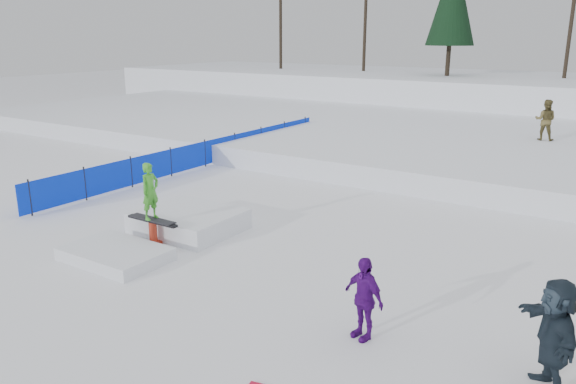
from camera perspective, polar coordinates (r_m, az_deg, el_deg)
The scene contains 8 objects.
ground at distance 13.94m, azimuth -6.29°, elevation -5.92°, with size 120.00×120.00×0.00m, color white.
snow_berm at distance 40.97m, azimuth 21.75°, elevation 9.14°, with size 60.00×14.00×2.40m, color white.
snow_midrise at distance 27.63m, azimuth 15.35°, elevation 5.34°, with size 50.00×18.00×0.80m, color white.
safety_fence at distance 22.68m, azimuth -8.42°, elevation 3.93°, with size 0.05×16.00×1.10m.
walker_olive at distance 26.07m, azimuth 24.68°, elevation 6.67°, with size 0.83×0.65×1.71m, color brown.
spectator_purple at distance 9.90m, azimuth 7.68°, elevation -10.62°, with size 0.88×0.37×1.50m, color #4F0C7C.
spectator_dark at distance 9.29m, azimuth 25.38°, elevation -13.01°, with size 1.65×0.52×1.77m, color #1C2732.
jib_rail_feature at distance 14.90m, azimuth -11.93°, elevation -3.48°, with size 2.60×4.40×2.11m.
Camera 1 is at (8.35, -9.92, 5.12)m, focal length 35.00 mm.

